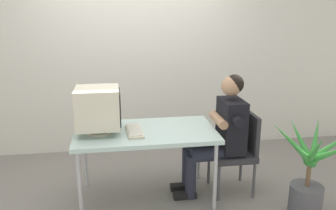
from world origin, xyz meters
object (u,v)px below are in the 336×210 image
(desk, at_px, (146,135))
(office_chair, at_px, (238,148))
(keyboard, at_px, (134,131))
(crt_monitor, at_px, (98,108))
(potted_plant, at_px, (308,176))
(person_seated, at_px, (221,131))

(desk, relative_size, office_chair, 1.61)
(office_chair, bearing_deg, keyboard, -177.77)
(crt_monitor, height_order, keyboard, crt_monitor)
(crt_monitor, relative_size, office_chair, 0.52)
(potted_plant, bearing_deg, office_chair, 133.57)
(desk, xyz_separation_m, keyboard, (-0.11, -0.04, 0.06))
(desk, distance_m, crt_monitor, 0.53)
(office_chair, bearing_deg, desk, -179.72)
(crt_monitor, relative_size, keyboard, 1.06)
(keyboard, xyz_separation_m, potted_plant, (1.58, -0.49, -0.36))
(crt_monitor, relative_size, potted_plant, 0.48)
(desk, xyz_separation_m, crt_monitor, (-0.45, 0.01, 0.29))
(crt_monitor, height_order, office_chair, crt_monitor)
(crt_monitor, relative_size, person_seated, 0.35)
(crt_monitor, height_order, potted_plant, crt_monitor)
(office_chair, distance_m, potted_plant, 0.74)
(keyboard, distance_m, office_chair, 1.11)
(crt_monitor, distance_m, potted_plant, 2.07)
(desk, relative_size, potted_plant, 1.51)
(keyboard, relative_size, office_chair, 0.49)
(crt_monitor, bearing_deg, keyboard, -7.19)
(crt_monitor, distance_m, keyboard, 0.41)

